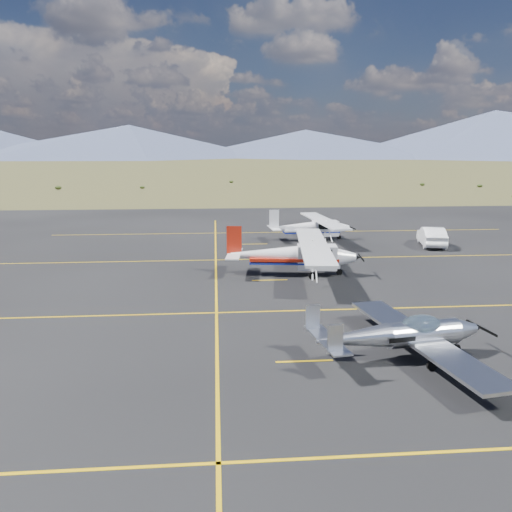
# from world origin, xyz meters

# --- Properties ---
(ground) EXTENTS (1600.00, 1600.00, 0.00)m
(ground) POSITION_xyz_m (0.00, 0.00, 0.00)
(ground) COLOR #383D1C
(ground) RESTS_ON ground
(apron) EXTENTS (72.00, 72.00, 0.02)m
(apron) POSITION_xyz_m (0.00, 7.00, 0.00)
(apron) COLOR black
(apron) RESTS_ON ground
(aircraft_low_wing) EXTENTS (6.17, 8.53, 1.84)m
(aircraft_low_wing) POSITION_xyz_m (0.46, -3.53, 0.88)
(aircraft_low_wing) COLOR #B9BBC0
(aircraft_low_wing) RESTS_ON apron
(aircraft_cessna) EXTENTS (6.83, 11.32, 2.85)m
(aircraft_cessna) POSITION_xyz_m (-1.48, 8.60, 1.27)
(aircraft_cessna) COLOR silver
(aircraft_cessna) RESTS_ON apron
(aircraft_plain) EXTENTS (5.98, 9.95, 2.52)m
(aircraft_plain) POSITION_xyz_m (1.71, 19.84, 1.12)
(aircraft_plain) COLOR white
(aircraft_plain) RESTS_ON apron
(sedan) EXTENTS (2.55, 4.68, 1.46)m
(sedan) POSITION_xyz_m (10.35, 16.70, 0.74)
(sedan) COLOR white
(sedan) RESTS_ON apron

